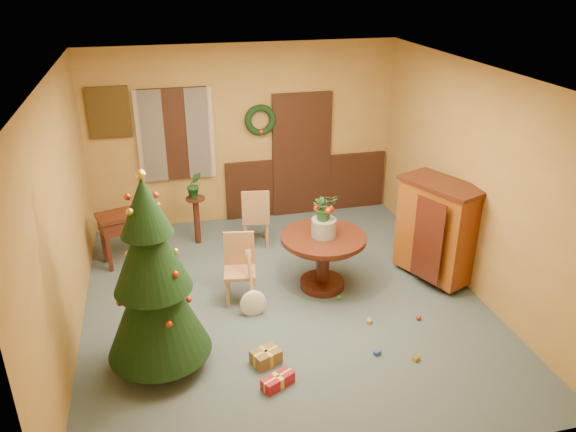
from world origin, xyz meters
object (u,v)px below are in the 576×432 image
object	(u,v)px
chair_near	(240,265)
writing_desk	(130,224)
christmas_tree	(153,280)
dining_table	(323,251)
sideboard	(438,228)

from	to	relation	value
chair_near	writing_desk	distance (m)	1.94
christmas_tree	chair_near	bearing A→B (deg)	46.84
dining_table	writing_desk	xyz separation A→B (m)	(-2.48, 1.37, 0.05)
dining_table	writing_desk	bearing A→B (deg)	151.01
chair_near	sideboard	xyz separation A→B (m)	(2.68, -0.11, 0.27)
chair_near	christmas_tree	size ratio (longest dim) A/B	0.40
dining_table	chair_near	bearing A→B (deg)	-179.72
dining_table	christmas_tree	distance (m)	2.50
dining_table	sideboard	size ratio (longest dim) A/B	0.79
sideboard	writing_desk	bearing A→B (deg)	159.74
dining_table	writing_desk	size ratio (longest dim) A/B	1.16
chair_near	sideboard	world-z (taller)	sideboard
christmas_tree	sideboard	xyz separation A→B (m)	(3.73, 1.01, -0.32)
writing_desk	sideboard	world-z (taller)	sideboard
christmas_tree	sideboard	distance (m)	3.88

